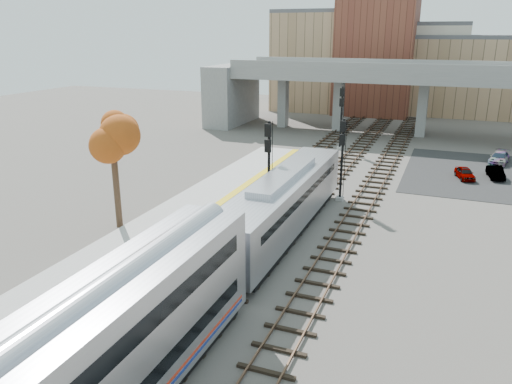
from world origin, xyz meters
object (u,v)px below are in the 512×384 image
Objects in this scene: locomotive at (284,202)px; signal_mast_mid at (342,162)px; car_a at (465,173)px; car_b at (496,173)px; car_c at (499,158)px; signal_mast_near at (269,171)px; tree at (112,135)px; signal_mast_far at (341,119)px.

signal_mast_mid reaches higher than locomotive.
car_b reaches higher than car_a.
signal_mast_near is at bearing -113.44° from car_c.
car_b is at bearing 54.86° from locomotive.
car_a is at bearing -101.80° from car_c.
locomotive is at bearing 14.66° from tree.
car_a is at bearing 58.68° from locomotive.
signal_mast_near is 29.09m from car_c.
signal_mast_near is 1.07× the size of signal_mast_mid.
tree reaches higher than car_a.
signal_mast_mid is 14.29m from car_a.
car_c is at bearing 48.40° from tree.
car_b is at bearing 42.28° from tree.
car_a is at bearing 47.69° from signal_mast_mid.
signal_mast_far reaches higher than car_a.
tree reaches higher than car_c.
signal_mast_mid is 0.93× the size of signal_mast_far.
signal_mast_mid reaches higher than car_c.
locomotive is 24.59m from car_b.
signal_mast_near reaches higher than locomotive.
signal_mast_mid is at bearing 54.15° from signal_mast_near.
locomotive is 3.70m from signal_mast_near.
signal_mast_far is at bearing -169.41° from car_c.
signal_mast_far is 0.81× the size of tree.
signal_mast_mid is 0.75× the size of tree.
locomotive is at bearing -107.12° from car_c.
signal_mast_near is 11.10m from tree.
signal_mast_mid is at bearing -77.39° from signal_mast_far.
signal_mast_far is 31.17m from tree.
signal_mast_far is (-0.00, 24.00, 0.05)m from signal_mast_near.
signal_mast_far reaches higher than locomotive.
car_a is 2.94m from car_b.
signal_mast_far is at bearing 90.00° from signal_mast_near.
tree is (-9.05, -29.68, 2.97)m from signal_mast_far.
signal_mast_near is 24.00m from signal_mast_far.
tree reaches higher than signal_mast_mid.
locomotive is 8.73m from signal_mast_mid.
car_c is at bearing 49.68° from car_a.
car_b is 0.82× the size of car_c.
signal_mast_mid is at bearing -148.62° from car_a.
signal_mast_near is 2.26× the size of car_a.
tree is at bearing -119.38° from car_c.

